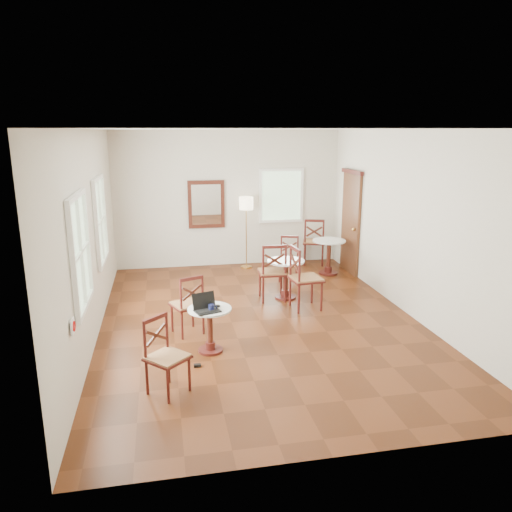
{
  "coord_description": "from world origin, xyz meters",
  "views": [
    {
      "loc": [
        -1.48,
        -7.28,
        2.99
      ],
      "look_at": [
        0.0,
        0.3,
        1.0
      ],
      "focal_mm": 34.41,
      "sensor_mm": 36.0,
      "label": 1
    }
  ],
  "objects": [
    {
      "name": "power_adapter",
      "position": [
        -1.11,
        -1.42,
        0.02
      ],
      "size": [
        0.09,
        0.06,
        0.04
      ],
      "primitive_type": "cube",
      "color": "black",
      "rests_on": "ground"
    },
    {
      "name": "floor_lamp",
      "position": [
        0.34,
        3.15,
        1.34
      ],
      "size": [
        0.31,
        0.31,
        1.58
      ],
      "color": "#BF8C3F",
      "rests_on": "ground"
    },
    {
      "name": "mouse",
      "position": [
        -0.8,
        -0.98,
        0.66
      ],
      "size": [
        0.11,
        0.07,
        0.04
      ],
      "primitive_type": "ellipsoid",
      "rotation": [
        0.0,
        0.0,
        0.09
      ],
      "color": "black",
      "rests_on": "cafe_table_near"
    },
    {
      "name": "chair_near_a",
      "position": [
        -1.16,
        -0.3,
        0.46
      ],
      "size": [
        0.56,
        0.56,
        0.93
      ],
      "rotation": [
        0.0,
        0.0,
        3.54
      ],
      "color": "#4A1712",
      "rests_on": "ground"
    },
    {
      "name": "chair_mid_a",
      "position": [
        0.43,
        0.93,
        0.53
      ],
      "size": [
        0.51,
        0.51,
        1.06
      ],
      "rotation": [
        0.0,
        0.0,
        3.09
      ],
      "color": "#4A1712",
      "rests_on": "ground"
    },
    {
      "name": "ground",
      "position": [
        0.0,
        0.0,
        0.0
      ],
      "size": [
        7.0,
        7.0,
        0.0
      ],
      "primitive_type": "plane",
      "color": "#50230D",
      "rests_on": "ground"
    },
    {
      "name": "chair_mid_b",
      "position": [
        0.86,
        0.4,
        0.54
      ],
      "size": [
        0.55,
        0.55,
        1.09
      ],
      "rotation": [
        0.0,
        0.0,
        1.67
      ],
      "color": "#4A1712",
      "rests_on": "ground"
    },
    {
      "name": "chair_near_b",
      "position": [
        -1.51,
        -1.98,
        0.45
      ],
      "size": [
        0.59,
        0.59,
        0.91
      ],
      "rotation": [
        0.0,
        0.0,
        0.75
      ],
      "color": "#4A1712",
      "rests_on": "ground"
    },
    {
      "name": "laptop",
      "position": [
        -0.95,
        -1.07,
        0.69
      ],
      "size": [
        0.39,
        0.35,
        0.23
      ],
      "rotation": [
        0.0,
        0.0,
        0.31
      ],
      "color": "black",
      "rests_on": "cafe_table_near"
    },
    {
      "name": "chair_back_b",
      "position": [
        1.03,
        2.07,
        0.45
      ],
      "size": [
        0.53,
        0.53,
        0.9
      ],
      "rotation": [
        0.0,
        0.0,
        -0.34
      ],
      "color": "#4A1712",
      "rests_on": "ground"
    },
    {
      "name": "cafe_table_near",
      "position": [
        -0.9,
        -0.99,
        0.39
      ],
      "size": [
        0.6,
        0.6,
        0.64
      ],
      "color": "#4A1712",
      "rests_on": "ground"
    },
    {
      "name": "water_glass",
      "position": [
        -0.86,
        -0.95,
        0.69
      ],
      "size": [
        0.07,
        0.07,
        0.11
      ],
      "primitive_type": "cylinder",
      "color": "white",
      "rests_on": "cafe_table_near"
    },
    {
      "name": "cafe_table_back",
      "position": [
        1.97,
        2.32,
        0.46
      ],
      "size": [
        0.7,
        0.7,
        0.74
      ],
      "color": "#4A1712",
      "rests_on": "ground"
    },
    {
      "name": "room_shell",
      "position": [
        -0.06,
        0.27,
        1.89
      ],
      "size": [
        5.02,
        7.02,
        3.01
      ],
      "color": "beige",
      "rests_on": "ground"
    },
    {
      "name": "navy_mug",
      "position": [
        -0.88,
        -1.1,
        0.68
      ],
      "size": [
        0.12,
        0.08,
        0.09
      ],
      "color": "black",
      "rests_on": "cafe_table_near"
    },
    {
      "name": "chair_back_a",
      "position": [
        1.9,
        3.14,
        0.53
      ],
      "size": [
        0.62,
        0.62,
        1.07
      ],
      "rotation": [
        0.0,
        0.0,
        2.82
      ],
      "color": "#4A1712",
      "rests_on": "ground"
    },
    {
      "name": "cafe_table_mid",
      "position": [
        0.68,
        0.98,
        0.44
      ],
      "size": [
        0.68,
        0.68,
        0.71
      ],
      "color": "#4A1712",
      "rests_on": "ground"
    }
  ]
}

